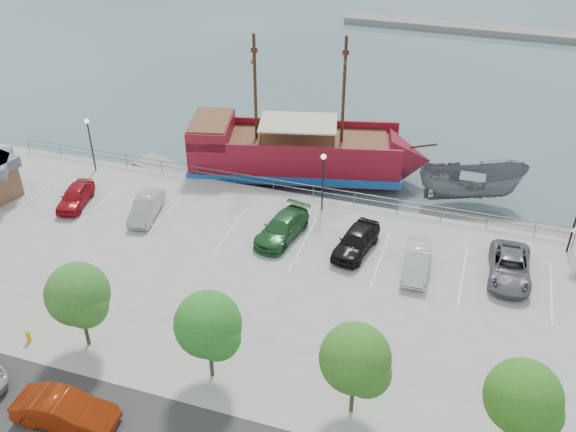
% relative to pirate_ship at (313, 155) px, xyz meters
% --- Properties ---
extents(ground, '(160.00, 160.00, 0.00)m').
position_rel_pirate_ship_xyz_m(ground, '(2.34, -12.26, -1.97)').
color(ground, '#405354').
extents(sidewalk, '(100.00, 4.00, 0.05)m').
position_rel_pirate_ship_xyz_m(sidewalk, '(2.34, -22.26, -0.96)').
color(sidewalk, '#9B9988').
rests_on(sidewalk, land_slab).
extents(seawall_railing, '(50.00, 0.06, 1.00)m').
position_rel_pirate_ship_xyz_m(seawall_railing, '(2.34, -4.46, -0.45)').
color(seawall_railing, slate).
rests_on(seawall_railing, land_slab).
extents(far_shore, '(40.00, 3.00, 0.80)m').
position_rel_pirate_ship_xyz_m(far_shore, '(12.34, 42.74, -1.57)').
color(far_shore, gray).
rests_on(far_shore, ground).
extents(pirate_ship, '(19.02, 9.11, 11.78)m').
position_rel_pirate_ship_xyz_m(pirate_ship, '(0.00, 0.00, 0.00)').
color(pirate_ship, maroon).
rests_on(pirate_ship, ground).
extents(patrol_boat, '(8.22, 4.98, 2.98)m').
position_rel_pirate_ship_xyz_m(patrol_boat, '(11.95, -0.13, -0.48)').
color(patrol_boat, slate).
rests_on(patrol_boat, ground).
extents(dock_west, '(8.00, 4.56, 0.44)m').
position_rel_pirate_ship_xyz_m(dock_west, '(-10.35, -3.06, -1.75)').
color(dock_west, gray).
rests_on(dock_west, ground).
extents(dock_mid, '(6.59, 1.91, 0.38)m').
position_rel_pirate_ship_xyz_m(dock_mid, '(11.75, -3.06, -1.78)').
color(dock_mid, gray).
rests_on(dock_mid, ground).
extents(dock_east, '(7.47, 2.53, 0.42)m').
position_rel_pirate_ship_xyz_m(dock_east, '(17.06, -3.06, -1.76)').
color(dock_east, gray).
rests_on(dock_east, ground).
extents(street_sedan, '(4.85, 1.99, 1.56)m').
position_rel_pirate_ship_xyz_m(street_sedan, '(-3.79, -26.92, -0.19)').
color(street_sedan, maroon).
rests_on(street_sedan, street).
extents(fire_hydrant, '(0.25, 0.25, 0.71)m').
position_rel_pirate_ship_xyz_m(fire_hydrant, '(-8.72, -23.06, -0.59)').
color(fire_hydrant, '#F1BA01').
rests_on(fire_hydrant, sidewalk).
extents(lamp_post_left, '(0.36, 0.36, 4.28)m').
position_rel_pirate_ship_xyz_m(lamp_post_left, '(-15.66, -5.76, 1.97)').
color(lamp_post_left, black).
rests_on(lamp_post_left, land_slab).
extents(lamp_post_mid, '(0.36, 0.36, 4.28)m').
position_rel_pirate_ship_xyz_m(lamp_post_mid, '(2.34, -5.76, 1.97)').
color(lamp_post_mid, black).
rests_on(lamp_post_mid, land_slab).
extents(tree_c, '(3.30, 3.20, 5.00)m').
position_rel_pirate_ship_xyz_m(tree_c, '(-5.52, -22.34, 2.32)').
color(tree_c, '#473321').
rests_on(tree_c, sidewalk).
extents(tree_d, '(3.30, 3.20, 5.00)m').
position_rel_pirate_ship_xyz_m(tree_d, '(1.48, -22.34, 2.32)').
color(tree_d, '#473321').
rests_on(tree_d, sidewalk).
extents(tree_e, '(3.30, 3.20, 5.00)m').
position_rel_pirate_ship_xyz_m(tree_e, '(8.48, -22.34, 2.32)').
color(tree_e, '#473321').
rests_on(tree_e, sidewalk).
extents(tree_f, '(3.30, 3.20, 5.00)m').
position_rel_pirate_ship_xyz_m(tree_f, '(15.48, -22.34, 2.32)').
color(tree_f, '#473321').
rests_on(tree_f, sidewalk).
extents(parked_car_a, '(2.42, 4.30, 1.38)m').
position_rel_pirate_ship_xyz_m(parked_car_a, '(-14.20, -10.50, -0.28)').
color(parked_car_a, '#9F1018').
rests_on(parked_car_a, land_slab).
extents(parked_car_b, '(2.19, 4.35, 1.37)m').
position_rel_pirate_ship_xyz_m(parked_car_b, '(-8.77, -10.30, -0.29)').
color(parked_car_b, '#A2A4A6').
rests_on(parked_car_b, land_slab).
extents(parked_car_d, '(2.87, 5.24, 1.44)m').
position_rel_pirate_ship_xyz_m(parked_car_d, '(0.79, -9.84, -0.25)').
color(parked_car_d, '#215727').
rests_on(parked_car_d, land_slab).
extents(parked_car_e, '(2.61, 4.82, 1.56)m').
position_rel_pirate_ship_xyz_m(parked_car_e, '(5.66, -9.84, -0.19)').
color(parked_car_e, black).
rests_on(parked_car_e, land_slab).
extents(parked_car_f, '(1.75, 4.41, 1.43)m').
position_rel_pirate_ship_xyz_m(parked_car_f, '(9.58, -10.70, -0.26)').
color(parked_car_f, silver).
rests_on(parked_car_f, land_slab).
extents(parked_car_g, '(2.51, 5.17, 1.42)m').
position_rel_pirate_ship_xyz_m(parked_car_g, '(14.90, -9.60, -0.26)').
color(parked_car_g, '#5E5E64').
rests_on(parked_car_g, land_slab).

